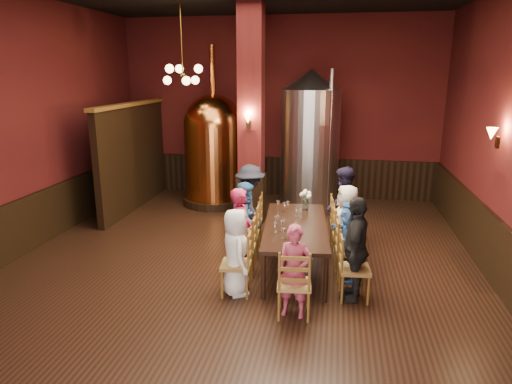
% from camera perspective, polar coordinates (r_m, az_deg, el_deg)
% --- Properties ---
extents(room, '(10.00, 10.02, 4.50)m').
position_cam_1_polar(room, '(6.88, -2.46, 7.17)').
color(room, black).
rests_on(room, ground).
extents(wainscot_right, '(0.08, 9.90, 1.00)m').
position_cam_1_polar(wainscot_right, '(7.58, 28.66, -7.66)').
color(wainscot_right, black).
rests_on(wainscot_right, ground).
extents(wainscot_back, '(7.90, 0.08, 1.00)m').
position_cam_1_polar(wainscot_back, '(12.01, 2.76, 2.00)').
color(wainscot_back, black).
rests_on(wainscot_back, ground).
extents(wainscot_left, '(0.08, 9.90, 1.00)m').
position_cam_1_polar(wainscot_left, '(9.00, -27.83, -4.17)').
color(wainscot_left, black).
rests_on(wainscot_left, ground).
extents(column, '(0.58, 0.58, 4.50)m').
position_cam_1_polar(column, '(9.66, -0.58, 9.40)').
color(column, '#4C1410').
rests_on(column, ground).
extents(partition, '(0.22, 3.50, 2.40)m').
position_cam_1_polar(partition, '(11.09, -15.11, 4.12)').
color(partition, black).
rests_on(partition, ground).
extents(pendant_cluster, '(0.90, 0.90, 1.70)m').
position_cam_1_polar(pendant_cluster, '(10.10, -9.15, 14.29)').
color(pendant_cluster, '#A57226').
rests_on(pendant_cluster, room).
extents(sconce_wall, '(0.20, 0.20, 0.36)m').
position_cam_1_polar(sconce_wall, '(7.89, 28.01, 6.08)').
color(sconce_wall, black).
rests_on(sconce_wall, room).
extents(sconce_column, '(0.20, 0.20, 0.36)m').
position_cam_1_polar(sconce_column, '(9.38, -0.92, 8.93)').
color(sconce_column, black).
rests_on(sconce_column, column).
extents(dining_table, '(1.20, 2.48, 0.75)m').
position_cam_1_polar(dining_table, '(7.50, 4.97, -4.53)').
color(dining_table, black).
rests_on(dining_table, ground).
extents(chair_0, '(0.50, 0.50, 0.92)m').
position_cam_1_polar(chair_0, '(6.71, -2.52, -8.99)').
color(chair_0, brown).
rests_on(chair_0, ground).
extents(person_0, '(0.64, 0.75, 1.29)m').
position_cam_1_polar(person_0, '(6.63, -2.54, -7.51)').
color(person_0, white).
rests_on(person_0, ground).
extents(chair_1, '(0.50, 0.50, 0.92)m').
position_cam_1_polar(chair_1, '(7.32, -1.81, -6.88)').
color(chair_1, brown).
rests_on(chair_1, ground).
extents(person_1, '(0.39, 0.55, 1.43)m').
position_cam_1_polar(person_1, '(7.23, -1.83, -5.01)').
color(person_1, '#A91D42').
rests_on(person_1, ground).
extents(chair_2, '(0.50, 0.50, 0.92)m').
position_cam_1_polar(chair_2, '(7.93, -1.22, -5.12)').
color(chair_2, brown).
rests_on(chair_2, ground).
extents(person_2, '(0.36, 0.68, 1.36)m').
position_cam_1_polar(person_2, '(7.86, -1.23, -3.60)').
color(person_2, '#2B5A91').
rests_on(person_2, ground).
extents(chair_3, '(0.50, 0.50, 0.92)m').
position_cam_1_polar(chair_3, '(8.56, -0.72, -3.59)').
color(chair_3, brown).
rests_on(chair_3, ground).
extents(person_3, '(0.94, 1.13, 1.52)m').
position_cam_1_polar(person_3, '(8.47, -0.72, -1.65)').
color(person_3, black).
rests_on(person_3, ground).
extents(chair_4, '(0.50, 0.50, 0.92)m').
position_cam_1_polar(chair_4, '(6.70, 12.23, -9.34)').
color(chair_4, brown).
rests_on(chair_4, ground).
extents(person_4, '(0.51, 0.94, 1.52)m').
position_cam_1_polar(person_4, '(6.59, 12.37, -6.94)').
color(person_4, black).
rests_on(person_4, ground).
extents(chair_5, '(0.50, 0.50, 0.92)m').
position_cam_1_polar(chair_5, '(7.32, 11.63, -7.19)').
color(chair_5, brown).
rests_on(chair_5, ground).
extents(person_5, '(0.64, 1.23, 1.27)m').
position_cam_1_polar(person_5, '(7.25, 11.70, -5.91)').
color(person_5, '#3965AB').
rests_on(person_5, ground).
extents(chair_6, '(0.50, 0.50, 0.92)m').
position_cam_1_polar(chair_6, '(7.93, 11.13, -5.41)').
color(chair_6, brown).
rests_on(chair_6, ground).
extents(person_6, '(0.55, 0.73, 1.35)m').
position_cam_1_polar(person_6, '(7.86, 11.21, -3.93)').
color(person_6, beige).
rests_on(person_6, ground).
extents(chair_7, '(0.50, 0.50, 0.92)m').
position_cam_1_polar(chair_7, '(8.56, 10.70, -3.86)').
color(chair_7, brown).
rests_on(chair_7, ground).
extents(person_7, '(0.36, 0.74, 1.51)m').
position_cam_1_polar(person_7, '(8.47, 10.80, -1.96)').
color(person_7, black).
rests_on(person_7, ground).
extents(chair_8, '(0.50, 0.50, 0.92)m').
position_cam_1_polar(chair_8, '(6.15, 4.79, -11.32)').
color(chair_8, brown).
rests_on(chair_8, ground).
extents(person_8, '(0.49, 0.35, 1.27)m').
position_cam_1_polar(person_8, '(6.08, 4.83, -9.86)').
color(person_8, '#A73754').
rests_on(person_8, ground).
extents(copper_kettle, '(1.65, 1.65, 3.76)m').
position_cam_1_polar(copper_kettle, '(11.07, -5.26, 5.45)').
color(copper_kettle, black).
rests_on(copper_kettle, ground).
extents(steel_vessel, '(1.76, 1.76, 3.23)m').
position_cam_1_polar(steel_vessel, '(10.56, 6.77, 6.29)').
color(steel_vessel, '#B2B2B7').
rests_on(steel_vessel, ground).
extents(rose_vase, '(0.22, 0.22, 0.37)m').
position_cam_1_polar(rose_vase, '(8.21, 6.23, -0.60)').
color(rose_vase, white).
rests_on(rose_vase, dining_table).
extents(wine_glass_0, '(0.07, 0.07, 0.17)m').
position_cam_1_polar(wine_glass_0, '(7.06, 2.40, -4.47)').
color(wine_glass_0, white).
rests_on(wine_glass_0, dining_table).
extents(wine_glass_1, '(0.07, 0.07, 0.17)m').
position_cam_1_polar(wine_glass_1, '(7.78, 5.60, -2.68)').
color(wine_glass_1, white).
rests_on(wine_glass_1, dining_table).
extents(wine_glass_2, '(0.07, 0.07, 0.17)m').
position_cam_1_polar(wine_glass_2, '(6.83, 4.27, -5.16)').
color(wine_glass_2, white).
rests_on(wine_glass_2, dining_table).
extents(wine_glass_3, '(0.07, 0.07, 0.17)m').
position_cam_1_polar(wine_glass_3, '(8.20, 2.79, -1.69)').
color(wine_glass_3, white).
rests_on(wine_glass_3, dining_table).
extents(wine_glass_4, '(0.07, 0.07, 0.17)m').
position_cam_1_polar(wine_glass_4, '(8.10, 3.59, -1.91)').
color(wine_glass_4, white).
rests_on(wine_glass_4, dining_table).
extents(wine_glass_5, '(0.07, 0.07, 0.17)m').
position_cam_1_polar(wine_glass_5, '(6.81, 3.48, -5.22)').
color(wine_glass_5, white).
rests_on(wine_glass_5, dining_table).
extents(wine_glass_6, '(0.07, 0.07, 0.17)m').
position_cam_1_polar(wine_glass_6, '(7.13, 3.25, -4.26)').
color(wine_glass_6, white).
rests_on(wine_glass_6, dining_table).
extents(wine_glass_7, '(0.07, 0.07, 0.17)m').
position_cam_1_polar(wine_glass_7, '(8.19, 4.01, -1.74)').
color(wine_glass_7, white).
rests_on(wine_glass_7, dining_table).
extents(wine_glass_8, '(0.07, 0.07, 0.17)m').
position_cam_1_polar(wine_glass_8, '(7.34, 2.48, -3.70)').
color(wine_glass_8, white).
rests_on(wine_glass_8, dining_table).
extents(wine_glass_9, '(0.07, 0.07, 0.17)m').
position_cam_1_polar(wine_glass_9, '(7.85, 5.07, -2.50)').
color(wine_glass_9, white).
rests_on(wine_glass_9, dining_table).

